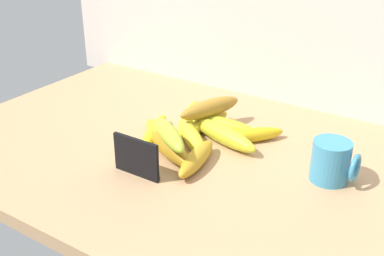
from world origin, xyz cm
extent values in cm
cube|color=tan|center=(0.00, 0.00, 1.50)|extent=(110.00, 76.00, 3.00)
cube|color=black|center=(0.66, -14.36, 7.20)|extent=(11.00, 0.80, 8.40)
cube|color=olive|center=(0.66, -13.56, 3.30)|extent=(9.90, 1.20, 0.60)
cylinder|color=teal|center=(34.34, 5.66, 7.29)|extent=(7.79, 7.79, 8.57)
torus|color=teal|center=(39.23, 5.66, 7.29)|extent=(1.00, 5.80, 5.80)
ellipsoid|color=gold|center=(1.16, 11.70, 4.68)|extent=(5.78, 16.81, 3.35)
ellipsoid|color=yellow|center=(-6.53, 0.97, 4.70)|extent=(9.71, 18.16, 3.39)
ellipsoid|color=yellow|center=(2.73, 3.18, 4.91)|extent=(17.54, 16.39, 3.82)
ellipsoid|color=gold|center=(8.16, 7.84, 5.17)|extent=(21.26, 10.19, 4.34)
ellipsoid|color=gold|center=(-4.08, 11.84, 4.67)|extent=(11.25, 20.63, 3.34)
ellipsoid|color=#AA7B19|center=(1.45, -4.18, 5.12)|extent=(18.98, 12.54, 4.25)
ellipsoid|color=gold|center=(9.04, -4.74, 4.92)|extent=(6.53, 16.55, 3.85)
ellipsoid|color=gold|center=(13.74, 12.22, 4.69)|extent=(12.68, 13.63, 3.38)
ellipsoid|color=gold|center=(-3.15, -1.17, 5.03)|extent=(18.18, 15.03, 4.06)
ellipsoid|color=#ACBC25|center=(5.37, 11.95, 5.06)|extent=(18.30, 6.09, 4.13)
ellipsoid|color=#ADC332|center=(2.63, -5.46, 9.13)|extent=(15.17, 12.58, 3.76)
ellipsoid|color=#A97926|center=(1.65, 12.84, 8.50)|extent=(10.18, 17.87, 4.30)
camera|label=1|loc=(57.71, -80.45, 55.77)|focal=45.57mm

